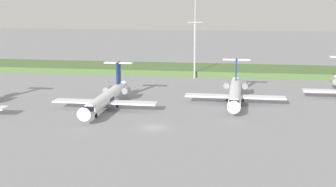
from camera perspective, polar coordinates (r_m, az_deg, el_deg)
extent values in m
plane|color=gray|center=(118.71, 0.88, -0.30)|extent=(500.00, 500.00, 0.00)
cube|color=#4C6B38|center=(157.12, 2.87, 2.88)|extent=(320.00, 20.00, 1.80)
cylinder|color=white|center=(104.95, -7.43, -0.57)|extent=(2.70, 24.00, 2.70)
cone|color=white|center=(92.39, -9.75, -2.27)|extent=(2.70, 3.00, 2.70)
cone|color=white|center=(118.20, -5.55, 0.81)|extent=(2.30, 4.00, 2.29)
cube|color=black|center=(94.04, -9.39, -1.73)|extent=(2.02, 1.80, 0.90)
cylinder|color=navy|center=(104.98, -7.43, -0.65)|extent=(2.76, 3.60, 2.76)
cube|color=white|center=(105.94, -10.64, -0.90)|extent=(11.00, 3.20, 0.36)
cube|color=white|center=(102.65, -4.41, -1.13)|extent=(11.00, 3.20, 0.36)
cube|color=navy|center=(114.67, -5.95, 2.48)|extent=(0.36, 3.20, 5.20)
cube|color=white|center=(114.62, -5.94, 3.68)|extent=(6.80, 1.80, 0.24)
cylinder|color=gray|center=(114.19, -7.24, 0.50)|extent=(1.50, 3.40, 1.50)
cylinder|color=gray|center=(113.04, -5.04, 0.44)|extent=(1.50, 3.40, 1.50)
cylinder|color=gray|center=(98.32, -8.61, -2.28)|extent=(0.20, 0.20, 0.65)
cylinder|color=black|center=(98.45, -8.60, -2.59)|extent=(0.30, 0.90, 0.90)
cylinder|color=black|center=(108.15, -8.02, -1.32)|extent=(0.35, 0.90, 0.90)
cylinder|color=black|center=(107.13, -6.07, -1.39)|extent=(0.35, 0.90, 0.90)
cylinder|color=white|center=(110.99, 8.03, 0.06)|extent=(2.70, 24.00, 2.70)
cone|color=white|center=(97.78, 7.90, -1.47)|extent=(2.70, 3.00, 2.70)
cone|color=white|center=(124.75, 8.13, 1.30)|extent=(2.30, 4.00, 2.29)
cube|color=black|center=(99.53, 7.93, -0.96)|extent=(2.02, 1.80, 0.90)
cylinder|color=navy|center=(111.02, 8.02, -0.02)|extent=(2.76, 3.60, 2.76)
cube|color=white|center=(110.35, 4.94, -0.26)|extent=(11.00, 3.20, 0.36)
cube|color=white|center=(110.22, 11.08, -0.44)|extent=(11.00, 3.20, 0.36)
cube|color=navy|center=(121.17, 8.16, 2.90)|extent=(0.36, 3.20, 5.20)
cube|color=white|center=(121.14, 8.20, 4.04)|extent=(6.80, 1.80, 0.24)
cylinder|color=gray|center=(120.04, 7.03, 1.03)|extent=(1.50, 3.40, 1.50)
cylinder|color=gray|center=(119.99, 9.17, 0.97)|extent=(1.50, 3.40, 1.50)
cylinder|color=gray|center=(104.01, 7.94, -1.51)|extent=(0.20, 0.20, 0.65)
cylinder|color=black|center=(104.13, 7.93, -1.81)|extent=(0.30, 0.90, 0.90)
cylinder|color=black|center=(113.77, 7.06, -0.67)|extent=(0.35, 0.90, 0.90)
cylinder|color=black|center=(113.74, 8.98, -0.72)|extent=(0.35, 0.90, 0.90)
cube|color=white|center=(121.69, 18.39, 0.29)|extent=(11.00, 3.20, 0.36)
cylinder|color=gray|center=(132.08, 19.26, 1.42)|extent=(1.50, 3.40, 1.50)
cylinder|color=#B2B2B7|center=(144.52, 3.22, 5.08)|extent=(0.50, 0.50, 16.52)
cylinder|color=#B2B2B7|center=(143.70, 3.27, 10.13)|extent=(0.28, 0.28, 8.89)
cube|color=#B2B2B7|center=(143.84, 3.25, 8.51)|extent=(4.40, 0.20, 0.20)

